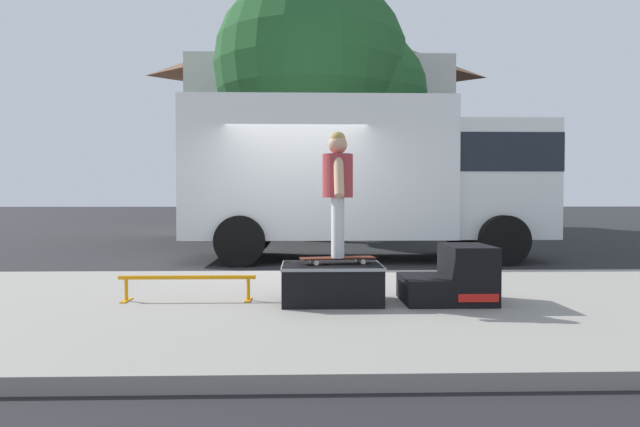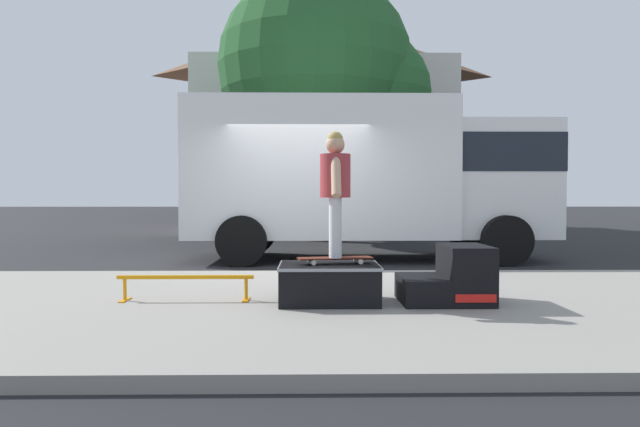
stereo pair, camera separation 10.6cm
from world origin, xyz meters
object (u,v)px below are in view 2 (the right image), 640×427
at_px(kicker_ramp, 452,279).
at_px(street_tree_main, 326,75).
at_px(skateboard, 335,258).
at_px(skater_kid, 335,183).
at_px(skate_box, 329,282).
at_px(box_truck, 369,173).
at_px(grind_rail, 186,281).

xyz_separation_m(kicker_ramp, street_tree_main, (-1.03, 10.05, 4.28)).
height_order(skateboard, skater_kid, skater_kid).
height_order(skater_kid, street_tree_main, street_tree_main).
distance_m(skate_box, kicker_ramp, 1.28).
bearing_deg(box_truck, street_tree_main, 98.57).
bearing_deg(street_tree_main, box_truck, -81.43).
bearing_deg(grind_rail, skate_box, -5.41).
height_order(skateboard, street_tree_main, street_tree_main).
bearing_deg(grind_rail, skateboard, -3.45).
height_order(skateboard, box_truck, box_truck).
relative_size(skateboard, box_truck, 0.12).
bearing_deg(grind_rail, box_truck, 64.34).
bearing_deg(skater_kid, skateboard, 97.13).
relative_size(skate_box, kicker_ramp, 1.13).
height_order(kicker_ramp, street_tree_main, street_tree_main).
distance_m(kicker_ramp, street_tree_main, 10.97).
distance_m(kicker_ramp, skater_kid, 1.57).
relative_size(kicker_ramp, skateboard, 1.13).
xyz_separation_m(skateboard, street_tree_main, (0.18, 10.00, 4.07)).
bearing_deg(kicker_ramp, box_truck, 93.45).
xyz_separation_m(skateboard, box_truck, (0.89, 5.25, 1.13)).
bearing_deg(grind_rail, street_tree_main, 79.92).
relative_size(skate_box, street_tree_main, 0.14).
bearing_deg(box_truck, grind_rail, -115.66).
height_order(kicker_ramp, box_truck, box_truck).
distance_m(skateboard, street_tree_main, 10.80).
height_order(grind_rail, skateboard, skateboard).
xyz_separation_m(skate_box, skater_kid, (0.06, 0.05, 1.02)).
distance_m(skate_box, skater_kid, 1.03).
distance_m(kicker_ramp, grind_rail, 2.80).
xyz_separation_m(skate_box, kicker_ramp, (1.28, -0.00, 0.03)).
bearing_deg(skateboard, skate_box, -143.23).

